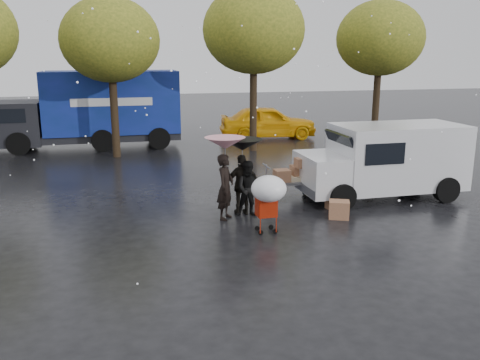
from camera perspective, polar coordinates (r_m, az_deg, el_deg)
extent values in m
plane|color=black|center=(13.03, 2.52, -5.01)|extent=(90.00, 90.00, 0.00)
imported|color=black|center=(13.24, -1.65, -0.78)|extent=(0.69, 0.75, 1.73)
imported|color=black|center=(13.50, 1.05, -0.99)|extent=(0.84, 0.72, 1.50)
imported|color=black|center=(13.62, 0.27, -0.55)|extent=(0.97, 0.42, 1.65)
cylinder|color=#4C4C4C|center=(13.21, -1.66, -0.17)|extent=(0.02, 0.02, 2.02)
cone|color=#E15C6E|center=(13.00, -1.69, 4.16)|extent=(1.05, 1.05, 0.30)
sphere|color=#4C4C4C|center=(12.99, -1.69, 4.29)|extent=(0.06, 0.06, 0.06)
cylinder|color=#4C4C4C|center=(13.59, 0.27, 0.00)|extent=(0.02, 0.02, 1.91)
cone|color=black|center=(13.39, 0.27, 3.98)|extent=(1.08, 1.08, 0.30)
sphere|color=#4C4C4C|center=(13.38, 0.27, 4.11)|extent=(0.06, 0.06, 0.06)
cube|color=slate|center=(15.20, 5.67, -0.14)|extent=(1.50, 0.80, 0.08)
cylinder|color=slate|center=(14.91, 2.97, 0.62)|extent=(0.04, 0.04, 0.60)
cube|color=brown|center=(15.36, 6.80, 0.89)|extent=(0.55, 0.45, 0.40)
cube|color=brown|center=(14.96, 4.73, 0.50)|extent=(0.45, 0.40, 0.35)
cube|color=brown|center=(15.04, 6.99, 1.94)|extent=(0.40, 0.35, 0.28)
cube|color=tan|center=(15.19, 5.85, 0.24)|extent=(0.90, 0.55, 0.12)
cylinder|color=black|center=(14.84, 3.85, -2.33)|extent=(0.16, 0.05, 0.16)
cylinder|color=black|center=(15.43, 3.13, -1.68)|extent=(0.16, 0.05, 0.16)
cylinder|color=black|center=(15.24, 8.15, -2.00)|extent=(0.16, 0.05, 0.16)
cylinder|color=black|center=(15.82, 7.29, -1.39)|extent=(0.16, 0.05, 0.16)
cube|color=#A41E09|center=(12.29, 2.96, -3.02)|extent=(0.47, 0.41, 0.45)
cylinder|color=#A41E09|center=(12.01, 3.25, -1.58)|extent=(0.42, 0.02, 0.02)
cylinder|color=#4C4C4C|center=(12.03, 3.24, -1.90)|extent=(0.02, 0.02, 0.60)
ellipsoid|color=white|center=(11.98, 3.26, -0.98)|extent=(0.84, 0.84, 0.63)
cylinder|color=black|center=(12.28, 2.34, -5.92)|extent=(0.12, 0.04, 0.12)
cylinder|color=black|center=(12.57, 1.93, -5.44)|extent=(0.12, 0.04, 0.12)
cylinder|color=black|center=(12.38, 3.95, -5.78)|extent=(0.12, 0.04, 0.12)
cylinder|color=black|center=(12.67, 3.50, -5.31)|extent=(0.12, 0.04, 0.12)
cube|color=silver|center=(16.02, 17.26, 2.58)|extent=(3.80, 2.00, 1.90)
cube|color=silver|center=(15.01, 9.27, 0.74)|extent=(1.20, 1.95, 1.10)
cube|color=black|center=(15.07, 11.33, 4.00)|extent=(0.37, 1.70, 0.67)
cube|color=slate|center=(14.90, 7.27, -0.87)|extent=(0.12, 1.90, 0.25)
cylinder|color=black|center=(14.37, 11.41, -1.88)|extent=(0.76, 0.28, 0.76)
cylinder|color=black|center=(16.05, 8.54, -0.10)|extent=(0.76, 0.28, 0.76)
cylinder|color=black|center=(16.04, 22.15, -1.00)|extent=(0.76, 0.28, 0.76)
cylinder|color=black|center=(17.55, 18.56, 0.53)|extent=(0.76, 0.28, 0.76)
cube|color=navy|center=(24.42, -14.18, 8.51)|extent=(6.00, 2.50, 2.80)
cube|color=black|center=(24.88, -23.82, 5.87)|extent=(2.20, 2.40, 1.90)
cube|color=black|center=(24.63, -16.30, 4.78)|extent=(8.00, 2.30, 0.35)
cube|color=silver|center=(23.16, -14.19, 8.48)|extent=(3.50, 0.03, 0.35)
cylinder|color=black|center=(23.82, -23.61, 3.76)|extent=(1.00, 0.30, 1.00)
cylinder|color=black|center=(26.07, -22.82, 4.62)|extent=(1.00, 0.30, 1.00)
cylinder|color=black|center=(23.56, -9.06, 4.65)|extent=(1.00, 0.30, 1.00)
cylinder|color=black|center=(25.82, -9.52, 5.43)|extent=(1.00, 0.30, 1.00)
cube|color=brown|center=(13.70, 11.06, -3.27)|extent=(0.65, 0.59, 0.47)
cube|color=brown|center=(14.52, 10.67, -2.49)|extent=(0.52, 0.43, 0.37)
imported|color=#FDB50D|center=(26.41, 3.15, 6.53)|extent=(5.14, 2.58, 1.68)
cylinder|color=black|center=(21.91, -13.97, 8.31)|extent=(0.32, 0.32, 4.48)
ellipsoid|color=#445317|center=(21.82, -14.38, 15.01)|extent=(4.00, 4.00, 3.40)
cylinder|color=black|center=(22.70, 1.51, 9.43)|extent=(0.32, 0.32, 4.90)
ellipsoid|color=#445317|center=(22.66, 1.56, 16.51)|extent=(4.40, 4.40, 3.74)
cylinder|color=black|center=(24.98, 15.07, 9.05)|extent=(0.32, 0.32, 4.62)
ellipsoid|color=#445317|center=(24.92, 15.46, 15.10)|extent=(4.00, 4.00, 3.40)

